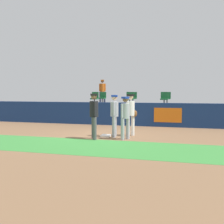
{
  "coord_description": "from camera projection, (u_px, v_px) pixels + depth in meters",
  "views": [
    {
      "loc": [
        3.52,
        -11.24,
        1.91
      ],
      "look_at": [
        0.14,
        0.88,
        1.0
      ],
      "focal_mm": 43.53,
      "sensor_mm": 36.0,
      "label": 1
    }
  ],
  "objects": [
    {
      "name": "seat_front_left",
      "position": [
        95.0,
        98.0,
        17.61
      ],
      "size": [
        0.44,
        0.44,
        0.84
      ],
      "color": "#4C4C51",
      "rests_on": "bleacher_platform"
    },
    {
      "name": "player_runner_visitor",
      "position": [
        114.0,
        113.0,
        11.6
      ],
      "size": [
        0.38,
        0.5,
        1.8
      ],
      "rotation": [
        0.0,
        0.0,
        -1.46
      ],
      "color": "#9EA3AD",
      "rests_on": "ground_plane"
    },
    {
      "name": "grass_foreground_strip",
      "position": [
        84.0,
        146.0,
        9.65
      ],
      "size": [
        18.0,
        2.8,
        0.01
      ],
      "primitive_type": "cube",
      "color": "#388438",
      "rests_on": "ground_plane"
    },
    {
      "name": "seat_back_left",
      "position": [
        103.0,
        97.0,
        19.34
      ],
      "size": [
        0.44,
        0.44,
        0.84
      ],
      "color": "#4C4C51",
      "rests_on": "bleacher_platform"
    },
    {
      "name": "player_fielder_home",
      "position": [
        131.0,
        112.0,
        11.86
      ],
      "size": [
        0.52,
        0.49,
        1.83
      ],
      "rotation": [
        0.0,
        0.0,
        -2.06
      ],
      "color": "white",
      "rests_on": "ground_plane"
    },
    {
      "name": "field_wall",
      "position": [
        124.0,
        114.0,
        15.67
      ],
      "size": [
        18.0,
        0.26,
        1.33
      ],
      "color": "navy",
      "rests_on": "ground_plane"
    },
    {
      "name": "player_coach_visitor",
      "position": [
        125.0,
        115.0,
        10.96
      ],
      "size": [
        0.45,
        0.45,
        1.74
      ],
      "rotation": [
        0.0,
        0.0,
        -2.09
      ],
      "color": "#9EA3AD",
      "rests_on": "ground_plane"
    },
    {
      "name": "seat_front_center",
      "position": [
        130.0,
        98.0,
        16.98
      ],
      "size": [
        0.48,
        0.44,
        0.84
      ],
      "color": "#4C4C51",
      "rests_on": "bleacher_platform"
    },
    {
      "name": "first_base",
      "position": [
        106.0,
        136.0,
        11.73
      ],
      "size": [
        0.4,
        0.4,
        0.08
      ],
      "primitive_type": "cube",
      "color": "white",
      "rests_on": "ground_plane"
    },
    {
      "name": "player_umpire",
      "position": [
        94.0,
        113.0,
        11.03
      ],
      "size": [
        0.48,
        0.48,
        1.86
      ],
      "rotation": [
        0.0,
        0.0,
        -1.09
      ],
      "color": "#4C4C51",
      "rests_on": "ground_plane"
    },
    {
      "name": "seat_back_right",
      "position": [
        167.0,
        97.0,
        18.13
      ],
      "size": [
        0.46,
        0.44,
        0.84
      ],
      "color": "#4C4C51",
      "rests_on": "bleacher_platform"
    },
    {
      "name": "bleacher_platform",
      "position": [
        133.0,
        113.0,
        18.15
      ],
      "size": [
        18.0,
        4.8,
        1.1
      ],
      "primitive_type": "cube",
      "color": "#59595E",
      "rests_on": "ground_plane"
    },
    {
      "name": "seat_back_center",
      "position": [
        133.0,
        97.0,
        18.75
      ],
      "size": [
        0.47,
        0.44,
        0.84
      ],
      "color": "#4C4C51",
      "rests_on": "bleacher_platform"
    },
    {
      "name": "spectator_hooded",
      "position": [
        102.0,
        90.0,
        19.86
      ],
      "size": [
        0.47,
        0.41,
        1.73
      ],
      "rotation": [
        0.0,
        0.0,
        3.42
      ],
      "color": "#33384C",
      "rests_on": "bleacher_platform"
    },
    {
      "name": "ground_plane",
      "position": [
        104.0,
        136.0,
        11.88
      ],
      "size": [
        60.0,
        60.0,
        0.0
      ],
      "primitive_type": "plane",
      "color": "brown"
    },
    {
      "name": "seat_front_right",
      "position": [
        164.0,
        98.0,
        16.41
      ],
      "size": [
        0.45,
        0.44,
        0.84
      ],
      "color": "#4C4C51",
      "rests_on": "bleacher_platform"
    }
  ]
}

